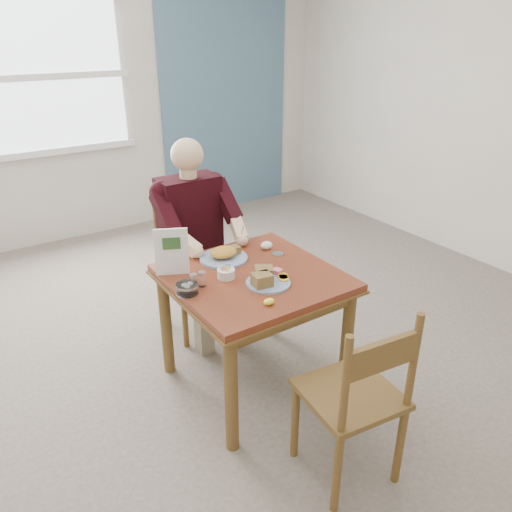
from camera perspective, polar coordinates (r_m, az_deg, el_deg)
floor at (r=3.23m, az=-0.29°, el=-14.04°), size 6.00×6.00×0.00m
wall_back at (r=5.32m, az=-19.29°, el=16.80°), size 5.50×0.00×5.50m
accent_panel at (r=5.92m, az=-3.48°, el=18.76°), size 1.60×0.02×2.80m
lemon_wedge at (r=2.51m, az=1.50°, el=-5.24°), size 0.07×0.05×0.03m
napkin at (r=3.12m, az=1.21°, el=1.23°), size 0.08×0.07×0.05m
metal_dish at (r=3.06m, az=2.52°, el=0.25°), size 0.10×0.10×0.01m
window at (r=5.18m, az=-23.95°, el=18.17°), size 1.72×0.04×1.42m
table at (r=2.87m, az=-0.32°, el=-4.07°), size 0.92×0.92×0.75m
chair_far at (r=3.56m, az=-7.40°, el=-1.12°), size 0.42×0.42×0.95m
chair_near at (r=2.42m, az=11.39°, el=-15.60°), size 0.47×0.47×0.95m
diner at (r=3.35m, az=-7.02°, el=3.42°), size 0.53×0.56×1.39m
near_plate at (r=2.70m, az=1.17°, el=-2.62°), size 0.30×0.30×0.08m
far_plate at (r=2.99m, az=-3.65°, el=0.15°), size 0.30×0.30×0.08m
caddy at (r=2.77m, az=-3.44°, el=-1.99°), size 0.10×0.10×0.07m
shakers at (r=2.68m, az=-6.65°, el=-2.75°), size 0.09×0.04×0.09m
creamer at (r=2.63m, az=-7.87°, el=-3.70°), size 0.15×0.15×0.05m
menu at (r=2.80m, az=-9.62°, el=0.50°), size 0.17×0.10×0.28m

